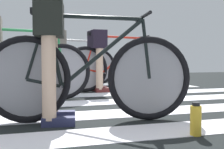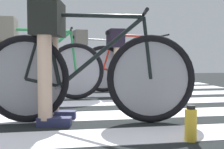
# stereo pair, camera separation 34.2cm
# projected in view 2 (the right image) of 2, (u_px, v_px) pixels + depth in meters

# --- Properties ---
(ground) EXTENTS (18.00, 14.00, 0.02)m
(ground) POSITION_uv_depth(u_px,v_px,m) (101.00, 116.00, 2.81)
(ground) COLOR black
(crosswalk_markings) EXTENTS (5.48, 6.52, 0.00)m
(crosswalk_markings) POSITION_uv_depth(u_px,v_px,m) (101.00, 115.00, 2.80)
(crosswalk_markings) COLOR silver
(crosswalk_markings) RESTS_ON ground
(bicycle_1_of_4) EXTENTS (1.72, 0.55, 0.93)m
(bicycle_1_of_4) POSITION_uv_depth(u_px,v_px,m) (87.00, 76.00, 2.47)
(bicycle_1_of_4) COLOR black
(bicycle_1_of_4) RESTS_ON ground
(cyclist_1_of_4) EXTENTS (0.38, 0.45, 0.98)m
(cyclist_1_of_4) POSITION_uv_depth(u_px,v_px,m) (49.00, 45.00, 2.46)
(cyclist_1_of_4) COLOR beige
(cyclist_1_of_4) RESTS_ON ground
(bicycle_2_of_4) EXTENTS (1.74, 0.52, 0.93)m
(bicycle_2_of_4) POSITION_uv_depth(u_px,v_px,m) (34.00, 69.00, 3.77)
(bicycle_2_of_4) COLOR black
(bicycle_2_of_4) RESTS_ON ground
(cyclist_2_of_4) EXTENTS (0.31, 0.41, 1.01)m
(cyclist_2_of_4) POSITION_uv_depth(u_px,v_px,m) (8.00, 48.00, 3.70)
(cyclist_2_of_4) COLOR brown
(cyclist_2_of_4) RESTS_ON ground
(bicycle_3_of_4) EXTENTS (1.74, 0.52, 0.93)m
(bicycle_3_of_4) POSITION_uv_depth(u_px,v_px,m) (135.00, 67.00, 4.80)
(bicycle_3_of_4) COLOR black
(bicycle_3_of_4) RESTS_ON ground
(cyclist_3_of_4) EXTENTS (0.31, 0.41, 0.96)m
(cyclist_3_of_4) POSITION_uv_depth(u_px,v_px,m) (116.00, 52.00, 4.72)
(cyclist_3_of_4) COLOR beige
(cyclist_3_of_4) RESTS_ON ground
(bicycle_4_of_4) EXTENTS (1.73, 0.52, 0.93)m
(bicycle_4_of_4) POSITION_uv_depth(u_px,v_px,m) (96.00, 65.00, 5.80)
(bicycle_4_of_4) COLOR black
(bicycle_4_of_4) RESTS_ON ground
(cyclist_4_of_4) EXTENTS (0.36, 0.44, 1.03)m
(cyclist_4_of_4) POSITION_uv_depth(u_px,v_px,m) (80.00, 50.00, 5.69)
(cyclist_4_of_4) COLOR #A87A5B
(cyclist_4_of_4) RESTS_ON ground
(water_bottle) EXTENTS (0.08, 0.08, 0.23)m
(water_bottle) POSITION_uv_depth(u_px,v_px,m) (191.00, 124.00, 1.93)
(water_bottle) COLOR gold
(water_bottle) RESTS_ON ground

